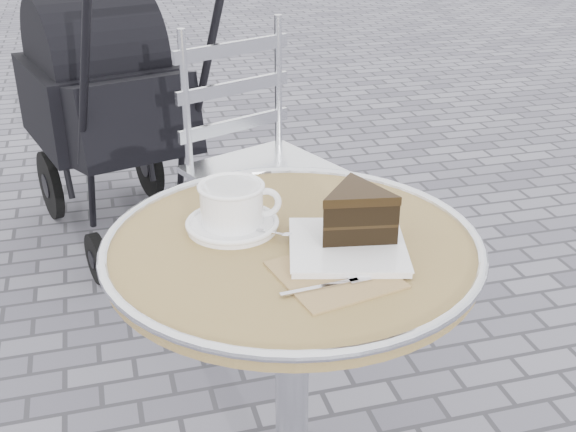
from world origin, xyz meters
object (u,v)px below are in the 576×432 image
object	(u,v)px
cappuccino_set	(233,209)
cake_plate_set	(355,221)
cafe_table	(292,315)
bistro_chair	(249,137)
baby_stroller	(111,116)

from	to	relation	value
cappuccino_set	cake_plate_set	distance (m)	0.24
cafe_table	bistro_chair	size ratio (longest dim) A/B	0.79
cappuccino_set	baby_stroller	world-z (taller)	baby_stroller
cappuccino_set	baby_stroller	size ratio (longest dim) A/B	0.16
cafe_table	cappuccino_set	xyz separation A→B (m)	(-0.09, 0.09, 0.21)
bistro_chair	cafe_table	bearing A→B (deg)	-119.49
cake_plate_set	baby_stroller	bearing A→B (deg)	117.86
cafe_table	cake_plate_set	xyz separation A→B (m)	(0.11, -0.05, 0.22)
bistro_chair	baby_stroller	world-z (taller)	baby_stroller
cake_plate_set	baby_stroller	distance (m)	1.75
cappuccino_set	baby_stroller	bearing A→B (deg)	105.09
cappuccino_set	cake_plate_set	world-z (taller)	cake_plate_set
cake_plate_set	bistro_chair	distance (m)	1.07
cafe_table	baby_stroller	size ratio (longest dim) A/B	0.66
bistro_chair	baby_stroller	xyz separation A→B (m)	(-0.41, 0.63, -0.09)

